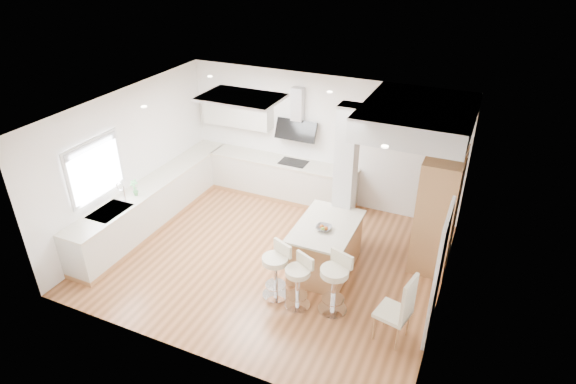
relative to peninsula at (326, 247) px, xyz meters
The scene contains 18 objects.
ground 1.12m from the peninsula, behind, with size 6.00×6.00×0.00m, color #B06E41.
ceiling 1.12m from the peninsula, behind, with size 6.00×5.00×0.02m, color silver.
wall_back 2.74m from the peninsula, 113.29° to the left, with size 6.00×0.04×2.80m, color white.
wall_left 4.13m from the peninsula, behind, with size 0.04×5.00×2.80m, color white.
wall_right 2.20m from the peninsula, ahead, with size 0.04×5.00×2.80m, color white.
skylight 2.97m from the peninsula, 165.58° to the left, with size 4.10×2.10×0.06m.
window_left 4.29m from the peninsula, 165.40° to the right, with size 0.06×1.28×1.07m.
doorway_right 2.16m from the peninsula, 20.59° to the right, with size 0.05×1.00×2.10m.
counter_left 3.72m from the peninsula, behind, with size 0.63×4.50×1.35m.
counter_back 2.86m from the peninsula, 132.77° to the left, with size 3.62×0.63×2.50m.
pillar 1.25m from the peninsula, 87.74° to the left, with size 0.35×0.35×2.80m.
soffit 2.71m from the peninsula, 49.46° to the left, with size 1.78×2.20×0.40m.
oven_column 2.07m from the peninsula, 33.39° to the left, with size 0.63×1.21×2.10m.
peninsula is the anchor object (origin of this frame).
bar_stool_a 1.12m from the peninsula, 115.36° to the right, with size 0.58×0.58×0.99m.
bar_stool_b 1.09m from the peninsula, 92.83° to the right, with size 0.55×0.55×0.93m.
bar_stool_c 1.08m from the peninsula, 62.41° to the right, with size 0.60×0.60×1.04m.
dining_chair 1.97m from the peninsula, 37.29° to the right, with size 0.54×0.54×1.17m.
Camera 1 is at (3.24, -6.43, 5.35)m, focal length 30.00 mm.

